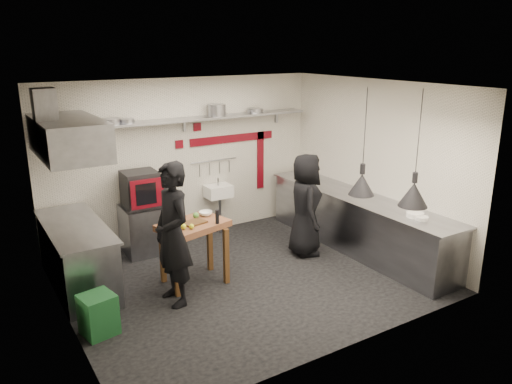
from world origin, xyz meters
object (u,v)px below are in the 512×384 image
prep_table (194,253)px  combi_oven (140,189)px  oven_stand (146,229)px  chef_right (305,205)px  chef_left (173,235)px  green_bin (98,314)px

prep_table → combi_oven: bearing=85.0°
oven_stand → chef_right: (2.20, -1.43, 0.44)m
prep_table → oven_stand: bearing=83.4°
combi_oven → chef_right: bearing=-31.8°
combi_oven → prep_table: bearing=-79.3°
combi_oven → chef_right: size_ratio=0.35×
combi_oven → prep_table: combi_oven is taller
prep_table → chef_left: bearing=-155.2°
oven_stand → chef_left: 1.93m
combi_oven → green_bin: bearing=-120.9°
prep_table → chef_left: (-0.46, -0.38, 0.50)m
combi_oven → chef_left: bearing=-95.7°
chef_right → combi_oven: bearing=81.4°
green_bin → oven_stand: bearing=57.0°
oven_stand → combi_oven: combi_oven is taller
combi_oven → oven_stand: bearing=-16.4°
green_bin → prep_table: size_ratio=0.54×
oven_stand → chef_right: 2.66m
oven_stand → chef_right: chef_right is taller
chef_left → chef_right: chef_left is taller
combi_oven → green_bin: size_ratio=1.16×
oven_stand → green_bin: bearing=-121.9°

